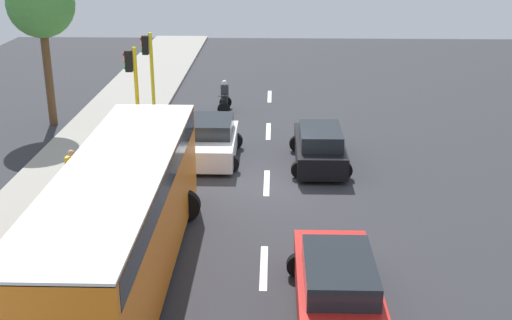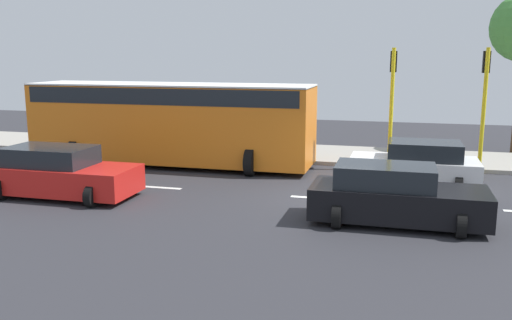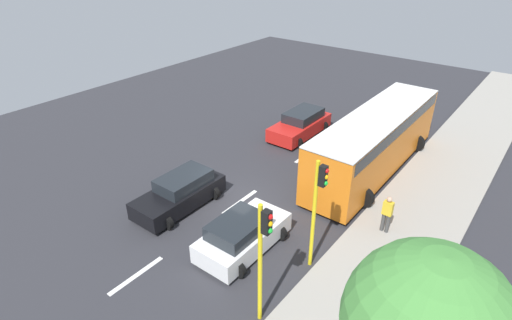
% 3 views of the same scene
% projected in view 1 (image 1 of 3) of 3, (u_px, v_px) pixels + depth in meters
% --- Properties ---
extents(ground_plane, '(40.00, 60.00, 0.10)m').
position_uv_depth(ground_plane, '(267.00, 184.00, 23.21)').
color(ground_plane, '#2D2D33').
extents(sidewalk, '(4.00, 60.00, 0.15)m').
position_uv_depth(sidewalk, '(70.00, 179.00, 23.35)').
color(sidewalk, '#9E998E').
rests_on(sidewalk, ground).
extents(lane_stripe_far_north, '(0.20, 2.40, 0.01)m').
position_uv_depth(lane_stripe_far_north, '(270.00, 97.00, 34.45)').
color(lane_stripe_far_north, white).
rests_on(lane_stripe_far_north, ground).
extents(lane_stripe_north, '(0.20, 2.40, 0.01)m').
position_uv_depth(lane_stripe_north, '(268.00, 131.00, 28.82)').
color(lane_stripe_north, white).
rests_on(lane_stripe_north, ground).
extents(lane_stripe_mid, '(0.20, 2.40, 0.01)m').
position_uv_depth(lane_stripe_mid, '(267.00, 183.00, 23.19)').
color(lane_stripe_mid, white).
rests_on(lane_stripe_mid, ground).
extents(lane_stripe_south, '(0.20, 2.40, 0.01)m').
position_uv_depth(lane_stripe_south, '(264.00, 267.00, 17.56)').
color(lane_stripe_south, white).
rests_on(lane_stripe_south, ground).
extents(car_black, '(2.20, 4.40, 1.52)m').
position_uv_depth(car_black, '(320.00, 147.00, 24.66)').
color(car_black, black).
rests_on(car_black, ground).
extents(car_red, '(2.31, 4.59, 1.52)m').
position_uv_depth(car_red, '(337.00, 285.00, 15.37)').
color(car_red, red).
rests_on(car_red, ground).
extents(car_white, '(2.30, 4.02, 1.52)m').
position_uv_depth(car_white, '(211.00, 141.00, 25.32)').
color(car_white, white).
rests_on(car_white, ground).
extents(city_bus, '(3.20, 11.00, 3.16)m').
position_uv_depth(city_bus, '(120.00, 214.00, 16.38)').
color(city_bus, orange).
rests_on(city_bus, ground).
extents(motorcycle, '(0.60, 1.30, 1.53)m').
position_uv_depth(motorcycle, '(225.00, 98.00, 31.61)').
color(motorcycle, black).
rests_on(motorcycle, ground).
extents(pedestrian_near_signal, '(0.40, 0.24, 1.69)m').
position_uv_depth(pedestrian_near_signal, '(73.00, 173.00, 21.22)').
color(pedestrian_near_signal, '#3F3F3F').
rests_on(pedestrian_near_signal, sidewalk).
extents(traffic_light_corner, '(0.49, 0.24, 4.50)m').
position_uv_depth(traffic_light_corner, '(150.00, 71.00, 26.75)').
color(traffic_light_corner, yellow).
rests_on(traffic_light_corner, ground).
extents(traffic_light_midblock, '(0.49, 0.24, 4.50)m').
position_uv_depth(traffic_light_midblock, '(134.00, 90.00, 23.78)').
color(traffic_light_midblock, yellow).
rests_on(traffic_light_midblock, ground).
extents(street_tree_center, '(2.89, 2.89, 6.81)m').
position_uv_depth(street_tree_center, '(41.00, 6.00, 27.99)').
color(street_tree_center, brown).
rests_on(street_tree_center, ground).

